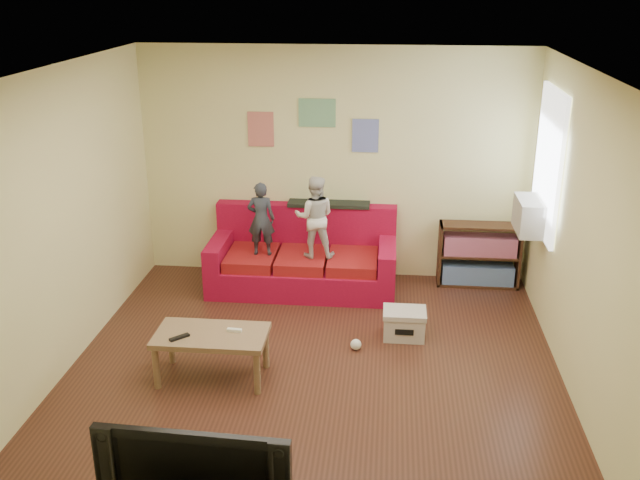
# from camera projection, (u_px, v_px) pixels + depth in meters

# --- Properties ---
(room_shell) EXTENTS (4.52, 5.02, 2.72)m
(room_shell) POSITION_uv_depth(u_px,v_px,m) (311.00, 240.00, 5.91)
(room_shell) COLOR #4D281B
(room_shell) RESTS_ON ground
(sofa) EXTENTS (2.11, 0.97, 0.93)m
(sofa) POSITION_uv_depth(u_px,v_px,m) (304.00, 261.00, 8.23)
(sofa) COLOR #A60A30
(sofa) RESTS_ON ground
(child_a) EXTENTS (0.31, 0.21, 0.84)m
(child_a) POSITION_uv_depth(u_px,v_px,m) (261.00, 219.00, 7.92)
(child_a) COLOR #2C323D
(child_a) RESTS_ON sofa
(child_b) EXTENTS (0.47, 0.38, 0.93)m
(child_b) POSITION_uv_depth(u_px,v_px,m) (315.00, 217.00, 7.85)
(child_b) COLOR silver
(child_b) RESTS_ON sofa
(coffee_table) EXTENTS (0.99, 0.54, 0.45)m
(coffee_table) POSITION_uv_depth(u_px,v_px,m) (211.00, 340.00, 6.30)
(coffee_table) COLOR #8F6F4E
(coffee_table) RESTS_ON ground
(remote) EXTENTS (0.16, 0.16, 0.02)m
(remote) POSITION_uv_depth(u_px,v_px,m) (179.00, 337.00, 6.19)
(remote) COLOR black
(remote) RESTS_ON coffee_table
(game_controller) EXTENTS (0.13, 0.05, 0.03)m
(game_controller) POSITION_uv_depth(u_px,v_px,m) (234.00, 330.00, 6.31)
(game_controller) COLOR white
(game_controller) RESTS_ON coffee_table
(bookshelf) EXTENTS (0.93, 0.28, 0.74)m
(bookshelf) POSITION_uv_depth(u_px,v_px,m) (479.00, 258.00, 8.25)
(bookshelf) COLOR #3C2213
(bookshelf) RESTS_ON ground
(window) EXTENTS (0.04, 1.08, 1.48)m
(window) POSITION_uv_depth(u_px,v_px,m) (548.00, 163.00, 7.14)
(window) COLOR white
(window) RESTS_ON room_shell
(ac_unit) EXTENTS (0.28, 0.55, 0.35)m
(ac_unit) POSITION_uv_depth(u_px,v_px,m) (530.00, 216.00, 7.35)
(ac_unit) COLOR #B7B2A3
(ac_unit) RESTS_ON window
(artwork_left) EXTENTS (0.30, 0.01, 0.40)m
(artwork_left) POSITION_uv_depth(u_px,v_px,m) (261.00, 129.00, 8.16)
(artwork_left) COLOR #D87266
(artwork_left) RESTS_ON room_shell
(artwork_center) EXTENTS (0.42, 0.01, 0.32)m
(artwork_center) POSITION_uv_depth(u_px,v_px,m) (317.00, 113.00, 8.03)
(artwork_center) COLOR #72B27F
(artwork_center) RESTS_ON room_shell
(artwork_right) EXTENTS (0.30, 0.01, 0.38)m
(artwork_right) POSITION_uv_depth(u_px,v_px,m) (365.00, 136.00, 8.07)
(artwork_right) COLOR #727FCC
(artwork_right) RESTS_ON room_shell
(file_box) EXTENTS (0.43, 0.32, 0.29)m
(file_box) POSITION_uv_depth(u_px,v_px,m) (404.00, 323.00, 7.10)
(file_box) COLOR beige
(file_box) RESTS_ON ground
(television) EXTENTS (1.12, 0.20, 0.64)m
(television) POSITION_uv_depth(u_px,v_px,m) (199.00, 469.00, 4.05)
(television) COLOR black
(television) RESTS_ON tv_stand
(tissue) EXTENTS (0.12, 0.12, 0.11)m
(tissue) POSITION_uv_depth(u_px,v_px,m) (356.00, 345.00, 6.89)
(tissue) COLOR white
(tissue) RESTS_ON ground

